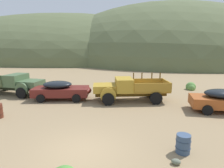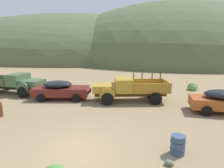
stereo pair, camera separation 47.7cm
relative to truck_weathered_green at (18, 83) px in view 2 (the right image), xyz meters
The scene contains 9 objects.
ground_plane 12.39m from the truck_weathered_green, 42.17° to the right, with size 300.00×300.00×0.00m, color #937A56.
hill_far_right 54.87m from the truck_weathered_green, 110.31° to the left, with size 100.73×66.46×28.87m, color #56603D.
hill_distant 59.17m from the truck_weathered_green, 73.30° to the left, with size 75.64×79.89×34.71m, color #56603D.
truck_weathered_green is the anchor object (origin of this frame).
car_oxblood 4.96m from the truck_weathered_green, ahead, with size 5.07×2.76×1.57m.
truck_mustard 10.11m from the truck_weathered_green, ahead, with size 6.34×3.57×2.16m.
oil_drum_by_truck 15.47m from the truck_weathered_green, 29.52° to the right, with size 0.64×0.64×0.83m.
bush_front_left 17.02m from the truck_weathered_green, 16.96° to the left, with size 1.00×1.10×0.96m.
rock_flat 15.63m from the truck_weathered_green, 33.13° to the right, with size 0.37×0.29×0.22m, color #646A57.
Camera 2 is at (3.16, -7.31, 4.59)m, focal length 31.38 mm.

